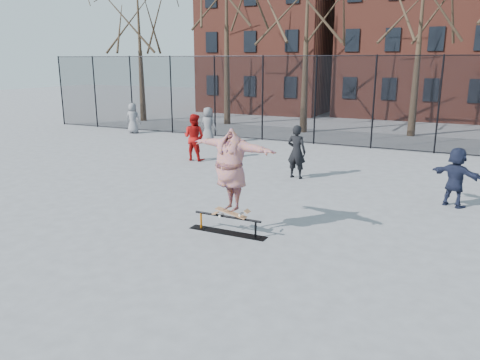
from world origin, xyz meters
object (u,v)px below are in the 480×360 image
at_px(bystander_black, 297,152).
at_px(bystander_extra, 133,118).
at_px(skater, 231,173).
at_px(bystander_red, 194,137).
at_px(bystander_grey, 208,125).
at_px(skateboard, 231,214).
at_px(skate_rail, 228,226).
at_px(bystander_navy, 456,177).

relative_size(bystander_black, bystander_extra, 1.10).
distance_m(skater, bystander_red, 8.11).
bearing_deg(bystander_grey, skateboard, 123.95).
height_order(bystander_black, bystander_extra, bystander_black).
relative_size(skate_rail, bystander_grey, 1.11).
bearing_deg(skateboard, skater, 180.00).
xyz_separation_m(bystander_grey, bystander_navy, (10.65, -5.63, -0.04)).
height_order(skate_rail, skater, skater).
bearing_deg(bystander_grey, bystander_red, 113.31).
relative_size(skater, bystander_black, 1.27).
relative_size(bystander_navy, bystander_extra, 1.00).
bearing_deg(bystander_black, skater, 100.07).
xyz_separation_m(skateboard, bystander_grey, (-6.25, 10.01, 0.38)).
distance_m(skate_rail, skater, 1.25).
relative_size(skater, bystander_red, 1.24).
bearing_deg(skate_rail, bystander_extra, 135.76).
xyz_separation_m(skater, bystander_navy, (4.40, 4.39, -0.61)).
xyz_separation_m(skateboard, skater, (-0.00, 0.00, 0.95)).
height_order(bystander_black, bystander_red, bystander_red).
bearing_deg(bystander_extra, skate_rail, 120.91).
distance_m(skate_rail, skateboard, 0.31).
bearing_deg(skater, bystander_navy, 57.90).
distance_m(skate_rail, bystander_red, 8.08).
bearing_deg(skate_rail, skateboard, 0.00).
xyz_separation_m(skater, bystander_extra, (-11.38, 10.99, -0.61)).
relative_size(bystander_grey, bystander_navy, 1.05).
distance_m(skater, bystander_navy, 6.24).
height_order(bystander_black, bystander_navy, bystander_black).
height_order(skate_rail, skateboard, skateboard).
relative_size(skateboard, skater, 0.35).
height_order(bystander_red, bystander_navy, bystander_red).
height_order(bystander_grey, bystander_black, bystander_black).
xyz_separation_m(bystander_black, bystander_extra, (-10.99, 5.50, -0.08)).
distance_m(bystander_black, bystander_red, 4.59).
height_order(skateboard, bystander_red, bystander_red).
bearing_deg(skater, bystander_grey, 134.96).
bearing_deg(bystander_red, bystander_extra, -34.65).
xyz_separation_m(bystander_red, bystander_extra, (-6.51, 4.52, -0.10)).
bearing_deg(bystander_extra, bystander_black, 138.57).
distance_m(skateboard, bystander_red, 8.11).
relative_size(skate_rail, skateboard, 2.36).
xyz_separation_m(skate_rail, skateboard, (0.09, 0.00, 0.30)).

